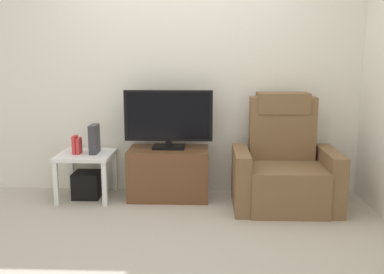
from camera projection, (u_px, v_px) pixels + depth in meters
ground_plane at (175, 230)px, 3.62m from camera, size 6.40×6.40×0.00m
wall_back at (182, 69)px, 4.48m from camera, size 6.40×0.06×2.60m
tv_stand at (169, 173)px, 4.39m from camera, size 0.81×0.46×0.51m
television at (168, 118)px, 4.30m from camera, size 0.89×0.20×0.59m
recliner_armchair at (284, 168)px, 4.15m from camera, size 0.98×0.78×1.08m
side_table at (86, 160)px, 4.37m from camera, size 0.54×0.54×0.47m
subwoofer_box at (87, 185)px, 4.42m from camera, size 0.27×0.27×0.27m
book_leftmost at (75, 145)px, 4.32m from camera, size 0.03×0.12×0.18m
book_middle at (79, 146)px, 4.32m from camera, size 0.03×0.12×0.16m
game_console at (94, 139)px, 4.33m from camera, size 0.07×0.20×0.29m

